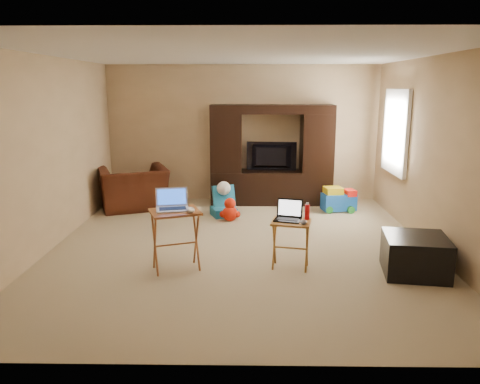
{
  "coord_description": "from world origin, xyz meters",
  "views": [
    {
      "loc": [
        0.09,
        -5.98,
        2.11
      ],
      "look_at": [
        0.0,
        -0.2,
        0.8
      ],
      "focal_mm": 35.0,
      "sensor_mm": 36.0,
      "label": 1
    }
  ],
  "objects_px": {
    "television": "(271,157)",
    "plush_toy": "(230,209)",
    "ottoman": "(415,255)",
    "laptop_left": "(172,200)",
    "mouse_right": "(304,222)",
    "push_toy": "(339,199)",
    "tray_table_right": "(291,245)",
    "water_bottle": "(307,212)",
    "child_rocker": "(223,201)",
    "laptop_right": "(288,211)",
    "tray_table_left": "(176,240)",
    "recliner": "(133,188)",
    "mouse_left": "(191,210)",
    "entertainment_center": "(271,155)"
  },
  "relations": [
    {
      "from": "laptop_left",
      "to": "laptop_right",
      "type": "relative_size",
      "value": 1.24
    },
    {
      "from": "recliner",
      "to": "television",
      "type": "bearing_deg",
      "value": 169.07
    },
    {
      "from": "tray_table_right",
      "to": "laptop_right",
      "type": "xyz_separation_m",
      "value": [
        -0.04,
        0.02,
        0.41
      ]
    },
    {
      "from": "ottoman",
      "to": "water_bottle",
      "type": "bearing_deg",
      "value": 169.67
    },
    {
      "from": "plush_toy",
      "to": "mouse_left",
      "type": "relative_size",
      "value": 2.63
    },
    {
      "from": "child_rocker",
      "to": "plush_toy",
      "type": "relative_size",
      "value": 1.31
    },
    {
      "from": "plush_toy",
      "to": "water_bottle",
      "type": "height_order",
      "value": "water_bottle"
    },
    {
      "from": "television",
      "to": "mouse_left",
      "type": "xyz_separation_m",
      "value": [
        -1.07,
        -3.34,
        -0.12
      ]
    },
    {
      "from": "recliner",
      "to": "tray_table_right",
      "type": "height_order",
      "value": "recliner"
    },
    {
      "from": "tray_table_left",
      "to": "mouse_left",
      "type": "height_order",
      "value": "mouse_left"
    },
    {
      "from": "plush_toy",
      "to": "laptop_left",
      "type": "distance_m",
      "value": 2.2
    },
    {
      "from": "television",
      "to": "child_rocker",
      "type": "bearing_deg",
      "value": 53.18
    },
    {
      "from": "entertainment_center",
      "to": "ottoman",
      "type": "xyz_separation_m",
      "value": [
        1.49,
        -3.34,
        -0.68
      ]
    },
    {
      "from": "television",
      "to": "mouse_left",
      "type": "height_order",
      "value": "television"
    },
    {
      "from": "water_bottle",
      "to": "mouse_left",
      "type": "bearing_deg",
      "value": -170.97
    },
    {
      "from": "laptop_left",
      "to": "recliner",
      "type": "bearing_deg",
      "value": 100.36
    },
    {
      "from": "tray_table_left",
      "to": "laptop_right",
      "type": "relative_size",
      "value": 2.36
    },
    {
      "from": "laptop_left",
      "to": "water_bottle",
      "type": "xyz_separation_m",
      "value": [
        1.57,
        0.11,
        -0.17
      ]
    },
    {
      "from": "push_toy",
      "to": "ottoman",
      "type": "distance_m",
      "value": 2.79
    },
    {
      "from": "plush_toy",
      "to": "television",
      "type": "bearing_deg",
      "value": 59.84
    },
    {
      "from": "push_toy",
      "to": "laptop_right",
      "type": "distance_m",
      "value": 2.87
    },
    {
      "from": "plush_toy",
      "to": "push_toy",
      "type": "relative_size",
      "value": 0.66
    },
    {
      "from": "television",
      "to": "tray_table_right",
      "type": "bearing_deg",
      "value": 96.76
    },
    {
      "from": "plush_toy",
      "to": "tray_table_right",
      "type": "xyz_separation_m",
      "value": [
        0.79,
        -1.98,
        0.1
      ]
    },
    {
      "from": "television",
      "to": "push_toy",
      "type": "height_order",
      "value": "television"
    },
    {
      "from": "television",
      "to": "water_bottle",
      "type": "height_order",
      "value": "television"
    },
    {
      "from": "mouse_right",
      "to": "push_toy",
      "type": "bearing_deg",
      "value": 71.17
    },
    {
      "from": "laptop_right",
      "to": "mouse_left",
      "type": "distance_m",
      "value": 1.12
    },
    {
      "from": "water_bottle",
      "to": "mouse_right",
      "type": "bearing_deg",
      "value": -107.81
    },
    {
      "from": "tray_table_left",
      "to": "water_bottle",
      "type": "distance_m",
      "value": 1.57
    },
    {
      "from": "child_rocker",
      "to": "tray_table_right",
      "type": "xyz_separation_m",
      "value": [
        0.91,
        -2.29,
        0.04
      ]
    },
    {
      "from": "laptop_left",
      "to": "mouse_left",
      "type": "xyz_separation_m",
      "value": [
        0.22,
        -0.1,
        -0.09
      ]
    },
    {
      "from": "child_rocker",
      "to": "recliner",
      "type": "bearing_deg",
      "value": 143.69
    },
    {
      "from": "recliner",
      "to": "laptop_right",
      "type": "bearing_deg",
      "value": 110.53
    },
    {
      "from": "laptop_left",
      "to": "mouse_right",
      "type": "xyz_separation_m",
      "value": [
        1.5,
        -0.09,
        -0.23
      ]
    },
    {
      "from": "tray_table_right",
      "to": "laptop_left",
      "type": "bearing_deg",
      "value": -166.75
    },
    {
      "from": "television",
      "to": "plush_toy",
      "type": "height_order",
      "value": "television"
    },
    {
      "from": "mouse_right",
      "to": "water_bottle",
      "type": "bearing_deg",
      "value": 72.19
    },
    {
      "from": "television",
      "to": "mouse_right",
      "type": "bearing_deg",
      "value": 98.95
    },
    {
      "from": "laptop_right",
      "to": "television",
      "type": "bearing_deg",
      "value": 106.4
    },
    {
      "from": "recliner",
      "to": "plush_toy",
      "type": "bearing_deg",
      "value": 134.57
    },
    {
      "from": "ottoman",
      "to": "laptop_left",
      "type": "xyz_separation_m",
      "value": [
        -2.79,
        0.11,
        0.61
      ]
    },
    {
      "from": "tray_table_left",
      "to": "mouse_right",
      "type": "bearing_deg",
      "value": -22.79
    },
    {
      "from": "television",
      "to": "laptop_right",
      "type": "height_order",
      "value": "television"
    },
    {
      "from": "water_bottle",
      "to": "push_toy",
      "type": "bearing_deg",
      "value": 71.1
    },
    {
      "from": "plush_toy",
      "to": "tray_table_right",
      "type": "distance_m",
      "value": 2.14
    },
    {
      "from": "tray_table_left",
      "to": "mouse_right",
      "type": "xyz_separation_m",
      "value": [
        1.47,
        -0.06,
        0.25
      ]
    },
    {
      "from": "child_rocker",
      "to": "entertainment_center",
      "type": "bearing_deg",
      "value": 26.95
    },
    {
      "from": "mouse_left",
      "to": "tray_table_right",
      "type": "bearing_deg",
      "value": 6.63
    },
    {
      "from": "tray_table_right",
      "to": "mouse_right",
      "type": "relative_size",
      "value": 4.92
    }
  ]
}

